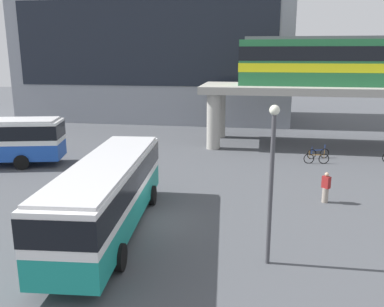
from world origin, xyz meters
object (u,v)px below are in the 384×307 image
Objects in this scene: bicycle_brown at (316,158)px; pedestrian_at_kerb at (326,188)px; station_building at (158,51)px; bus_main at (108,189)px; bicycle_blue at (318,154)px; train at (373,61)px.

bicycle_brown is 1.10× the size of pedestrian_at_kerb.
station_building reaches higher than bus_main.
bicycle_blue is at bearing 78.55° from bicycle_brown.
train is at bearing 45.19° from bicycle_blue.
pedestrian_at_kerb reaches higher than bicycle_blue.
train is 15.95m from pedestrian_at_kerb.
station_building is at bearing 119.78° from pedestrian_at_kerb.
bicycle_brown is at bearing -50.26° from station_building.
station_building reaches higher than pedestrian_at_kerb.
bicycle_blue is 0.94× the size of bicycle_brown.
bicycle_brown is (-0.31, -1.54, 0.00)m from bicycle_blue.
train is at bearing -33.58° from station_building.
pedestrian_at_kerb is at bearing -93.87° from bicycle_brown.
train is (20.91, -13.88, -0.84)m from station_building.
station_building is at bearing 100.37° from bus_main.
bicycle_blue and bicycle_brown have the same top height.
pedestrian_at_kerb is (9.77, 5.40, -1.23)m from bus_main.
station_building is 34.11m from bus_main.
bus_main is (6.05, -33.05, -5.86)m from station_building.
train is at bearing 69.74° from pedestrian_at_kerb.
station_building is 18.31× the size of bicycle_blue.
bicycle_blue is at bearing -134.81° from train.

